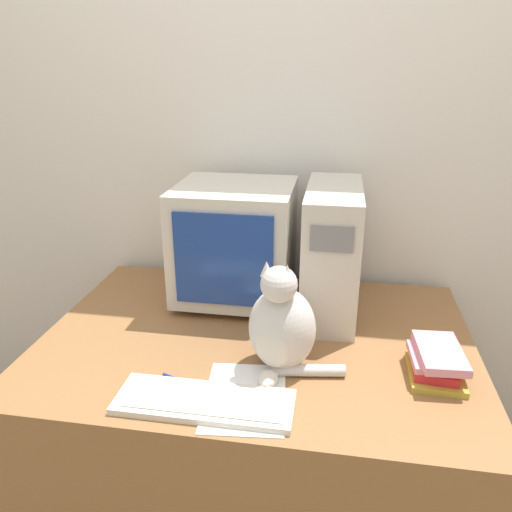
# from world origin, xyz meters

# --- Properties ---
(wall_back) EXTENTS (7.00, 0.05, 2.50)m
(wall_back) POSITION_xyz_m (0.00, 1.02, 1.25)
(wall_back) COLOR silver
(wall_back) RESTS_ON ground_plane
(desk) EXTENTS (1.36, 0.95, 0.72)m
(desk) POSITION_xyz_m (0.00, 0.48, 0.36)
(desk) COLOR olive
(desk) RESTS_ON ground_plane
(crt_monitor) EXTENTS (0.40, 0.39, 0.42)m
(crt_monitor) POSITION_xyz_m (-0.12, 0.74, 0.94)
(crt_monitor) COLOR beige
(crt_monitor) RESTS_ON desk
(computer_tower) EXTENTS (0.18, 0.45, 0.44)m
(computer_tower) POSITION_xyz_m (0.22, 0.70, 0.94)
(computer_tower) COLOR beige
(computer_tower) RESTS_ON desk
(keyboard) EXTENTS (0.46, 0.16, 0.02)m
(keyboard) POSITION_xyz_m (-0.08, 0.12, 0.73)
(keyboard) COLOR silver
(keyboard) RESTS_ON desk
(cat) EXTENTS (0.30, 0.25, 0.33)m
(cat) POSITION_xyz_m (0.10, 0.32, 0.85)
(cat) COLOR silver
(cat) RESTS_ON desk
(book_stack) EXTENTS (0.15, 0.21, 0.09)m
(book_stack) POSITION_xyz_m (0.53, 0.35, 0.76)
(book_stack) COLOR gold
(book_stack) RESTS_ON desk
(pen) EXTENTS (0.15, 0.07, 0.01)m
(pen) POSITION_xyz_m (-0.15, 0.19, 0.73)
(pen) COLOR navy
(pen) RESTS_ON desk
(paper_sheet) EXTENTS (0.24, 0.32, 0.00)m
(paper_sheet) POSITION_xyz_m (0.02, 0.16, 0.72)
(paper_sheet) COLOR white
(paper_sheet) RESTS_ON desk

